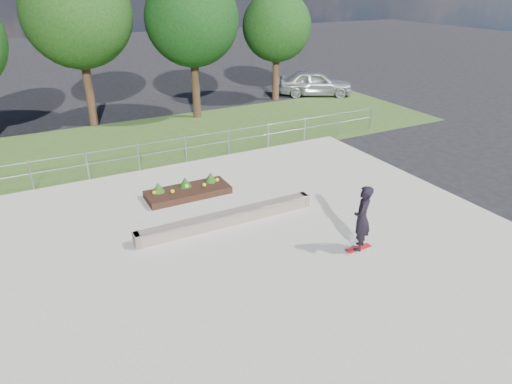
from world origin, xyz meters
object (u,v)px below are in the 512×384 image
grind_ledge (228,218)px  planter_bed (187,190)px  parked_car (315,83)px  skateboarder (362,218)px

grind_ledge → planter_bed: size_ratio=2.00×
grind_ledge → planter_bed: 2.67m
grind_ledge → parked_car: (12.63, 13.53, 0.57)m
parked_car → grind_ledge: bearing=166.6°
planter_bed → parked_car: (13.03, 10.89, 0.59)m
grind_ledge → parked_car: size_ratio=1.22×
planter_bed → parked_car: parked_car is taller
planter_bed → parked_car: size_ratio=0.61×
planter_bed → skateboarder: bearing=-62.0°
grind_ledge → planter_bed: planter_bed is taller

